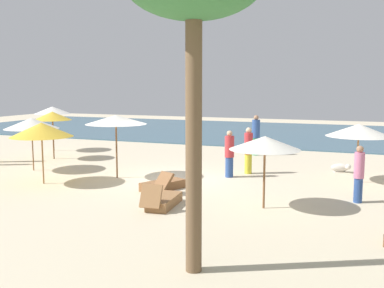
% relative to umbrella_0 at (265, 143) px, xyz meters
% --- Properties ---
extents(ground_plane, '(60.00, 60.00, 0.00)m').
position_rel_umbrella_0_xyz_m(ground_plane, '(-3.78, 2.50, -1.82)').
color(ground_plane, beige).
extents(ocean_water, '(48.00, 16.00, 0.06)m').
position_rel_umbrella_0_xyz_m(ocean_water, '(-3.78, 19.50, -1.79)').
color(ocean_water, '#3D6075').
rests_on(ocean_water, ground_plane).
extents(umbrella_0, '(1.95, 1.95, 2.01)m').
position_rel_umbrella_0_xyz_m(umbrella_0, '(0.00, 0.00, 0.00)').
color(umbrella_0, brown).
rests_on(umbrella_0, ground_plane).
extents(umbrella_2, '(2.22, 2.22, 2.30)m').
position_rel_umbrella_0_xyz_m(umbrella_2, '(-5.91, 2.11, 0.31)').
color(umbrella_2, brown).
rests_on(umbrella_2, ground_plane).
extents(umbrella_3, '(2.12, 2.12, 2.11)m').
position_rel_umbrella_0_xyz_m(umbrella_3, '(-7.75, 0.33, 0.05)').
color(umbrella_3, olive).
rests_on(umbrella_3, ground_plane).
extents(umbrella_4, '(1.72, 1.72, 2.18)m').
position_rel_umbrella_0_xyz_m(umbrella_4, '(-10.79, 4.73, 0.16)').
color(umbrella_4, brown).
rests_on(umbrella_4, ground_plane).
extents(umbrella_5, '(1.83, 1.83, 2.28)m').
position_rel_umbrella_0_xyz_m(umbrella_5, '(-12.48, 6.87, 0.27)').
color(umbrella_5, brown).
rests_on(umbrella_5, ground_plane).
extents(umbrella_6, '(2.11, 2.11, 2.09)m').
position_rel_umbrella_0_xyz_m(umbrella_6, '(-9.74, 2.14, 0.06)').
color(umbrella_6, brown).
rests_on(umbrella_6, ground_plane).
extents(umbrella_8, '(2.21, 2.21, 2.05)m').
position_rel_umbrella_0_xyz_m(umbrella_8, '(2.30, 4.44, 0.02)').
color(umbrella_8, olive).
rests_on(umbrella_8, ground_plane).
extents(lounger_0, '(1.26, 1.77, 0.70)m').
position_rel_umbrella_0_xyz_m(lounger_0, '(-3.51, 0.94, -1.65)').
color(lounger_0, brown).
rests_on(lounger_0, ground_plane).
extents(lounger_4, '(0.73, 1.68, 0.75)m').
position_rel_umbrella_0_xyz_m(lounger_4, '(-2.65, -0.89, -1.65)').
color(lounger_4, olive).
rests_on(lounger_4, ground_plane).
extents(person_0, '(0.38, 0.38, 1.78)m').
position_rel_umbrella_0_xyz_m(person_0, '(-1.62, 4.62, -0.91)').
color(person_0, yellow).
rests_on(person_0, ground_plane).
extents(person_2, '(0.42, 0.42, 1.94)m').
position_rel_umbrella_0_xyz_m(person_2, '(-2.43, 9.24, -0.84)').
color(person_2, '#338C59').
rests_on(person_2, ground_plane).
extents(person_4, '(0.40, 0.40, 1.66)m').
position_rel_umbrella_0_xyz_m(person_4, '(2.41, 1.59, -0.97)').
color(person_4, '#2D4C8C').
rests_on(person_4, ground_plane).
extents(person_5, '(0.36, 0.36, 1.73)m').
position_rel_umbrella_0_xyz_m(person_5, '(-2.10, 3.72, -0.95)').
color(person_5, '#2D4C8C').
rests_on(person_5, ground_plane).
extents(dog, '(0.79, 0.52, 0.36)m').
position_rel_umbrella_0_xyz_m(dog, '(1.69, 6.17, -1.63)').
color(dog, silver).
rests_on(dog, ground_plane).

